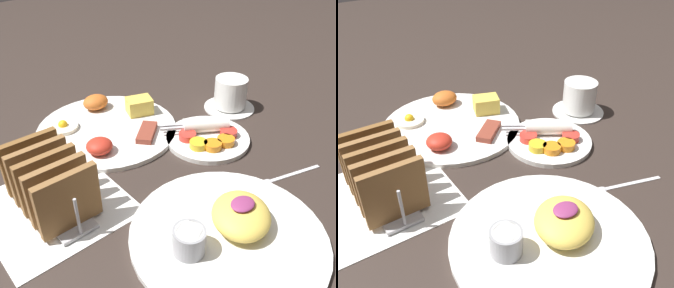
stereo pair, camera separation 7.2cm
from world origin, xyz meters
TOP-DOWN VIEW (x-y plane):
  - ground_plane at (0.00, 0.00)m, footprint 3.00×3.00m
  - napkin_flat at (-0.21, 0.04)m, footprint 0.22×0.22m
  - plate_breakfast at (-0.01, 0.19)m, footprint 0.30×0.30m
  - plate_condiments at (0.12, 0.02)m, footprint 0.17×0.17m
  - plate_foreground at (-0.04, -0.19)m, footprint 0.30×0.30m
  - toast_rack at (-0.21, 0.04)m, footprint 0.10×0.18m
  - coffee_cup at (0.26, 0.08)m, footprint 0.12×0.12m
  - teaspoon at (0.14, -0.16)m, footprint 0.13×0.05m

SIDE VIEW (x-z plane):
  - ground_plane at x=0.00m, z-range 0.00..0.00m
  - napkin_flat at x=-0.21m, z-range 0.00..0.00m
  - teaspoon at x=0.14m, z-range 0.00..0.01m
  - plate_breakfast at x=-0.01m, z-range -0.01..0.03m
  - plate_condiments at x=0.12m, z-range -0.01..0.03m
  - plate_foreground at x=-0.04m, z-range -0.01..0.04m
  - coffee_cup at x=0.26m, z-range 0.00..0.08m
  - toast_rack at x=-0.21m, z-range 0.00..0.10m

